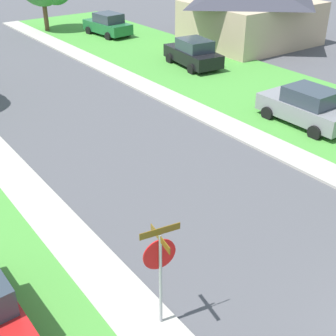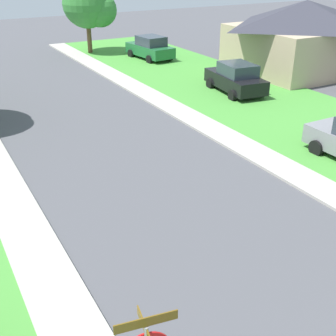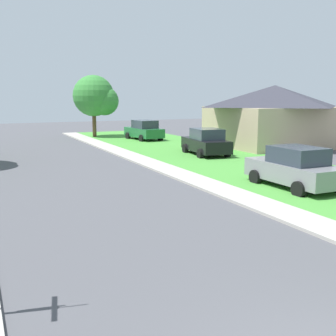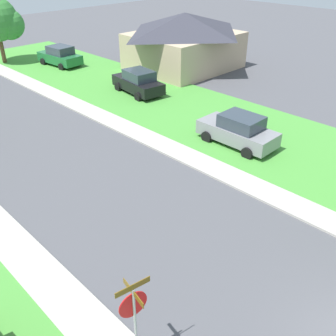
% 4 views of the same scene
% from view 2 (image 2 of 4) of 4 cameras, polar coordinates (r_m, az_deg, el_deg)
% --- Properties ---
extents(sidewalk_east, '(1.40, 56.00, 0.10)m').
position_cam_2_polar(sidewalk_east, '(17.45, 12.80, 1.20)').
color(sidewalk_east, '#ADA89E').
rests_on(sidewalk_east, ground).
extents(sidewalk_west, '(1.40, 56.00, 0.10)m').
position_cam_2_polar(sidewalk_west, '(13.65, -18.54, -7.06)').
color(sidewalk_west, '#ADA89E').
rests_on(sidewalk_west, ground).
extents(car_green_behind_trees, '(2.34, 4.45, 1.76)m').
position_cam_2_polar(car_green_behind_trees, '(34.30, -2.35, 15.43)').
color(car_green_behind_trees, '#1E6033').
rests_on(car_green_behind_trees, ground).
extents(car_black_near_corner, '(2.45, 4.50, 1.76)m').
position_cam_2_polar(car_black_near_corner, '(25.67, 8.85, 11.51)').
color(car_black_near_corner, black).
rests_on(car_black_near_corner, ground).
extents(tree_corner_large, '(4.04, 3.76, 5.72)m').
position_cam_2_polar(tree_corner_large, '(36.64, -10.16, 20.23)').
color(tree_corner_large, brown).
rests_on(tree_corner_large, ground).
extents(house_right_setback, '(9.01, 7.82, 4.60)m').
position_cam_2_polar(house_right_setback, '(31.77, 17.24, 16.25)').
color(house_right_setback, tan).
rests_on(house_right_setback, ground).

